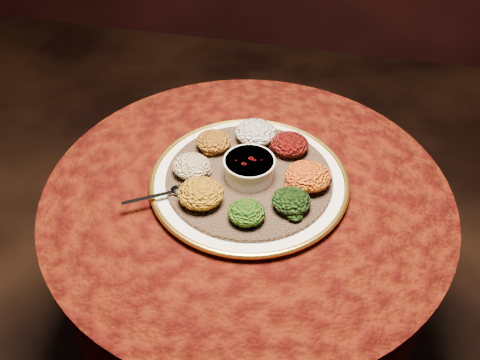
# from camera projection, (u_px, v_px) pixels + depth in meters

# --- Properties ---
(table) EXTENTS (0.96, 0.96, 0.73)m
(table) POSITION_uv_depth(u_px,v_px,m) (247.00, 241.00, 1.37)
(table) COLOR black
(table) RESTS_ON ground
(platter) EXTENTS (0.50, 0.50, 0.02)m
(platter) POSITION_uv_depth(u_px,v_px,m) (249.00, 181.00, 1.26)
(platter) COLOR white
(platter) RESTS_ON table
(injera) EXTENTS (0.47, 0.47, 0.01)m
(injera) POSITION_uv_depth(u_px,v_px,m) (249.00, 178.00, 1.25)
(injera) COLOR brown
(injera) RESTS_ON platter
(stew_bowl) EXTENTS (0.12, 0.12, 0.05)m
(stew_bowl) POSITION_uv_depth(u_px,v_px,m) (249.00, 167.00, 1.23)
(stew_bowl) COLOR silver
(stew_bowl) RESTS_ON injera
(spoon) EXTENTS (0.14, 0.09, 0.01)m
(spoon) POSITION_uv_depth(u_px,v_px,m) (176.00, 191.00, 1.20)
(spoon) COLOR silver
(spoon) RESTS_ON injera
(portion_ayib) EXTENTS (0.10, 0.10, 0.05)m
(portion_ayib) POSITION_uv_depth(u_px,v_px,m) (255.00, 132.00, 1.33)
(portion_ayib) COLOR silver
(portion_ayib) RESTS_ON injera
(portion_kitfo) EXTENTS (0.09, 0.09, 0.04)m
(portion_kitfo) POSITION_uv_depth(u_px,v_px,m) (290.00, 144.00, 1.30)
(portion_kitfo) COLOR black
(portion_kitfo) RESTS_ON injera
(portion_tikil) EXTENTS (0.10, 0.10, 0.05)m
(portion_tikil) POSITION_uv_depth(u_px,v_px,m) (308.00, 176.00, 1.21)
(portion_tikil) COLOR #AE7F0E
(portion_tikil) RESTS_ON injera
(portion_gomen) EXTENTS (0.09, 0.08, 0.04)m
(portion_gomen) POSITION_uv_depth(u_px,v_px,m) (291.00, 201.00, 1.16)
(portion_gomen) COLOR black
(portion_gomen) RESTS_ON injera
(portion_mixveg) EXTENTS (0.08, 0.08, 0.04)m
(portion_mixveg) POSITION_uv_depth(u_px,v_px,m) (247.00, 212.00, 1.14)
(portion_mixveg) COLOR #A6370A
(portion_mixveg) RESTS_ON injera
(portion_kik) EXTENTS (0.10, 0.10, 0.05)m
(portion_kik) POSITION_uv_depth(u_px,v_px,m) (201.00, 193.00, 1.17)
(portion_kik) COLOR #B0720F
(portion_kik) RESTS_ON injera
(portion_timatim) EXTENTS (0.09, 0.09, 0.04)m
(portion_timatim) POSITION_uv_depth(u_px,v_px,m) (191.00, 166.00, 1.24)
(portion_timatim) COLOR maroon
(portion_timatim) RESTS_ON injera
(portion_shiro) EXTENTS (0.09, 0.08, 0.04)m
(portion_shiro) POSITION_uv_depth(u_px,v_px,m) (213.00, 141.00, 1.31)
(portion_shiro) COLOR #8B4910
(portion_shiro) RESTS_ON injera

